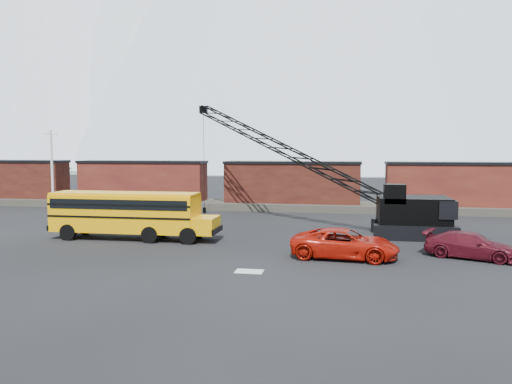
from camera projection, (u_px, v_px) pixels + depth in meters
ground at (254, 255)px, 29.05m from camera, size 160.00×160.00×0.00m
mountain_ridge at (348, 3)px, 297.40m from camera, size 800.00×340.00×240.00m
gravel_berm at (292, 206)px, 50.61m from camera, size 120.00×5.00×0.70m
boxcar_west_far at (8, 179)px, 55.89m from camera, size 13.70×3.10×4.17m
boxcar_west_near at (143, 180)px, 53.14m from camera, size 13.70×3.10×4.17m
boxcar_mid at (292, 182)px, 50.40m from camera, size 13.70×3.10×4.17m
boxcar_east_near at (459, 184)px, 47.65m from camera, size 13.70×3.10×4.17m
utility_pole at (52, 168)px, 50.47m from camera, size 1.40×0.24×8.00m
snow_patch at (249, 271)px, 25.04m from camera, size 1.40×0.90×0.02m
school_bus at (130, 213)px, 33.88m from camera, size 11.65×2.65×3.19m
red_pickup at (345, 244)px, 28.03m from camera, size 6.23×3.32×1.67m
maroon_suv at (471, 245)px, 28.04m from camera, size 5.43×3.81×1.46m
crawler_crane at (284, 150)px, 40.71m from camera, size 21.01×11.85×10.30m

